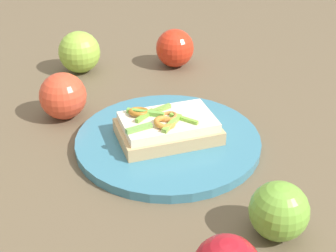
{
  "coord_description": "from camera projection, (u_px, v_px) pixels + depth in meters",
  "views": [
    {
      "loc": [
        0.47,
        0.44,
        0.42
      ],
      "look_at": [
        0.0,
        0.0,
        0.03
      ],
      "focal_mm": 52.93,
      "sensor_mm": 36.0,
      "label": 1
    }
  ],
  "objects": [
    {
      "name": "apple_5",
      "position": [
        79.0,
        52.0,
        0.98
      ],
      "size": [
        0.12,
        0.12,
        0.08
      ],
      "primitive_type": "sphere",
      "rotation": [
        0.0,
        0.0,
        3.95
      ],
      "color": "#8EBB3E",
      "rests_on": "ground_plane"
    },
    {
      "name": "apple_2",
      "position": [
        63.0,
        96.0,
        0.82
      ],
      "size": [
        0.1,
        0.1,
        0.08
      ],
      "primitive_type": "sphere",
      "rotation": [
        0.0,
        0.0,
        4.39
      ],
      "color": "#D64429",
      "rests_on": "ground_plane"
    },
    {
      "name": "sandwich",
      "position": [
        167.0,
        127.0,
        0.75
      ],
      "size": [
        0.18,
        0.16,
        0.04
      ],
      "rotation": [
        0.0,
        0.0,
        2.65
      ],
      "color": "tan",
      "rests_on": "plate"
    },
    {
      "name": "apple_3",
      "position": [
        279.0,
        211.0,
        0.58
      ],
      "size": [
        0.1,
        0.1,
        0.07
      ],
      "primitive_type": "sphere",
      "rotation": [
        0.0,
        0.0,
        1.11
      ],
      "color": "#6DA837",
      "rests_on": "ground_plane"
    },
    {
      "name": "ground_plane",
      "position": [
        168.0,
        145.0,
        0.77
      ],
      "size": [
        2.0,
        2.0,
        0.0
      ],
      "primitive_type": "plane",
      "color": "brown",
      "rests_on": "ground"
    },
    {
      "name": "plate",
      "position": [
        168.0,
        141.0,
        0.76
      ],
      "size": [
        0.29,
        0.29,
        0.01
      ],
      "primitive_type": "cylinder",
      "color": "teal",
      "rests_on": "ground_plane"
    },
    {
      "name": "apple_0",
      "position": [
        175.0,
        48.0,
        1.01
      ],
      "size": [
        0.1,
        0.1,
        0.08
      ],
      "primitive_type": "sphere",
      "rotation": [
        0.0,
        0.0,
        5.06
      ],
      "color": "red",
      "rests_on": "ground_plane"
    }
  ]
}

